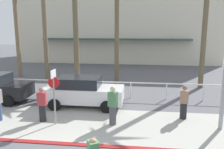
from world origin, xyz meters
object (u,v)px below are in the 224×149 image
Objects in this scene: pedestrian_0 at (184,104)px; car_white_2 at (83,91)px; palm_tree_2 at (16,13)px; stop_sign_bike_lane at (54,89)px; palm_tree_5 at (118,14)px; pedestrian_3 at (113,107)px; pedestrian_2 at (42,106)px; palm_tree_6 at (208,0)px.

car_white_2 is at bearing 166.91° from pedestrian_0.
palm_tree_2 is 1.68× the size of car_white_2.
palm_tree_5 is (1.93, 9.03, 3.69)m from stop_sign_bike_lane.
pedestrian_0 is at bearing 18.78° from pedestrian_3.
pedestrian_2 is (-1.38, -2.38, -0.10)m from car_white_2.
pedestrian_0 is (-2.36, -6.41, -5.44)m from palm_tree_6.
car_white_2 is at bearing 76.07° from stop_sign_bike_lane.
palm_tree_2 is 4.43× the size of pedestrian_2.
palm_tree_5 is at bearing -5.22° from palm_tree_2.
palm_tree_5 is at bearing 78.67° from car_white_2.
palm_tree_2 is at bearing 125.12° from stop_sign_bike_lane.
palm_tree_6 reaches higher than palm_tree_5.
palm_tree_6 is at bearing -7.55° from palm_tree_2.
stop_sign_bike_lane is 1.19m from pedestrian_2.
stop_sign_bike_lane is at bearing -103.93° from car_white_2.
palm_tree_2 is 12.39m from pedestrian_2.
palm_tree_2 is 4.04× the size of pedestrian_3.
palm_tree_6 reaches higher than palm_tree_2.
car_white_2 is (7.57, -7.19, -4.73)m from palm_tree_2.
stop_sign_bike_lane is 0.30× the size of palm_tree_6.
stop_sign_bike_lane is 2.84m from car_white_2.
stop_sign_bike_lane is at bearing -19.81° from pedestrian_2.
palm_tree_6 is 4.64× the size of pedestrian_3.
car_white_2 is (-1.28, -6.39, -4.50)m from palm_tree_5.
palm_tree_2 is at bearing 174.78° from palm_tree_5.
palm_tree_2 is 15.38m from palm_tree_6.
pedestrian_0 is at bearing 9.75° from pedestrian_2.
palm_tree_6 is (15.24, -2.02, 0.61)m from palm_tree_2.
palm_tree_2 is 0.87× the size of palm_tree_6.
palm_tree_2 is (-6.92, 9.83, 3.93)m from stop_sign_bike_lane.
pedestrian_2 is at bearing 160.19° from stop_sign_bike_lane.
pedestrian_2 is 3.35m from pedestrian_3.
palm_tree_5 is 0.88× the size of palm_tree_6.
palm_tree_2 is 4.40× the size of pedestrian_0.
palm_tree_6 is at bearing 52.96° from pedestrian_3.
pedestrian_2 is at bearing -179.72° from pedestrian_3.
pedestrian_0 reaches higher than pedestrian_2.
pedestrian_3 is (3.35, 0.02, 0.09)m from pedestrian_2.
stop_sign_bike_lane is 2.77m from pedestrian_3.
palm_tree_6 is at bearing 39.89° from pedestrian_2.
stop_sign_bike_lane is at bearing -166.71° from pedestrian_0.
pedestrian_2 is at bearing -57.09° from palm_tree_2.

